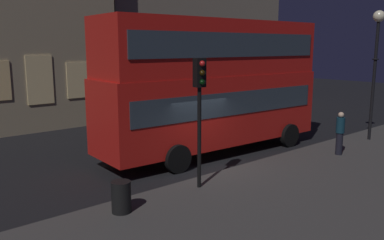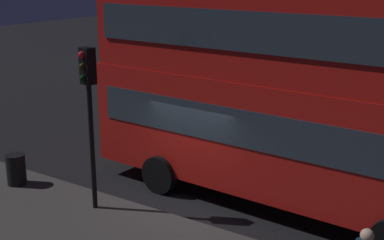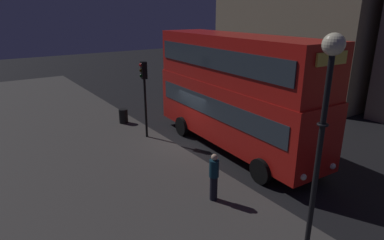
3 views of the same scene
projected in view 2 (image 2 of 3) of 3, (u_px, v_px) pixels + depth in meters
name	position (u px, v px, depth m)	size (l,w,h in m)	color
ground_plane	(187.00, 203.00, 13.64)	(80.00, 80.00, 0.00)	black
double_decker_bus	(279.00, 87.00, 12.90)	(10.18, 3.20, 5.43)	red
traffic_light_near_kerb	(89.00, 95.00, 12.36)	(0.36, 0.38, 3.95)	black
litter_bin	(16.00, 169.00, 14.47)	(0.52, 0.52, 0.84)	black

